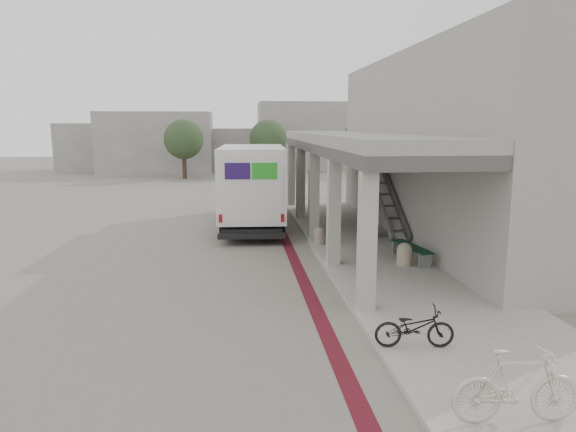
{
  "coord_description": "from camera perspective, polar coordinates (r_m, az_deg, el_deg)",
  "views": [
    {
      "loc": [
        -0.85,
        -14.64,
        4.33
      ],
      "look_at": [
        0.72,
        0.65,
        1.6
      ],
      "focal_mm": 32.0,
      "sensor_mm": 36.0,
      "label": 1
    }
  ],
  "objects": [
    {
      "name": "ground",
      "position": [
        15.29,
        -2.44,
        -6.39
      ],
      "size": [
        120.0,
        120.0,
        0.0
      ],
      "primitive_type": "plane",
      "color": "slate",
      "rests_on": "ground"
    },
    {
      "name": "fedex_truck",
      "position": [
        22.2,
        -3.95,
        3.62
      ],
      "size": [
        2.91,
        8.23,
        3.47
      ],
      "rotation": [
        0.0,
        0.0,
        -0.05
      ],
      "color": "black",
      "rests_on": "ground"
    },
    {
      "name": "distant_backdrop",
      "position": [
        50.59,
        -8.19,
        8.12
      ],
      "size": [
        28.0,
        10.0,
        6.5
      ],
      "color": "gray",
      "rests_on": "ground"
    },
    {
      "name": "tree_mid",
      "position": [
        44.75,
        -2.22,
        8.59
      ],
      "size": [
        3.2,
        3.2,
        4.8
      ],
      "color": "#38281C",
      "rests_on": "ground"
    },
    {
      "name": "bench",
      "position": [
        16.6,
        13.52,
        -3.69
      ],
      "size": [
        0.77,
        2.07,
        0.47
      ],
      "rotation": [
        0.0,
        0.0,
        0.17
      ],
      "color": "gray",
      "rests_on": "sidewalk"
    },
    {
      "name": "bike_lane_stripe",
      "position": [
        17.29,
        0.48,
        -4.41
      ],
      "size": [
        0.35,
        40.0,
        0.01
      ],
      "primitive_type": "cube",
      "color": "#55111C",
      "rests_on": "ground"
    },
    {
      "name": "bollard_near",
      "position": [
        16.06,
        12.8,
        -4.11
      ],
      "size": [
        0.46,
        0.46,
        0.69
      ],
      "color": "gray",
      "rests_on": "sidewalk"
    },
    {
      "name": "bicycle_black",
      "position": [
        10.31,
        13.87,
        -11.92
      ],
      "size": [
        1.57,
        0.69,
        0.8
      ],
      "primitive_type": "imported",
      "rotation": [
        0.0,
        0.0,
        1.47
      ],
      "color": "black",
      "rests_on": "sidewalk"
    },
    {
      "name": "tree_right",
      "position": [
        44.98,
        8.2,
        8.5
      ],
      "size": [
        3.2,
        3.2,
        4.8
      ],
      "color": "#38281C",
      "rests_on": "ground"
    },
    {
      "name": "bicycle_cream",
      "position": [
        8.31,
        24.1,
        -16.89
      ],
      "size": [
        1.9,
        0.62,
        1.13
      ],
      "primitive_type": "imported",
      "rotation": [
        0.0,
        0.0,
        1.52
      ],
      "color": "beige",
      "rests_on": "sidewalk"
    },
    {
      "name": "tree_left",
      "position": [
        42.86,
        -11.53,
        8.33
      ],
      "size": [
        3.2,
        3.2,
        4.8
      ],
      "color": "#38281C",
      "rests_on": "ground"
    },
    {
      "name": "transit_building",
      "position": [
        20.64,
        16.13,
        7.1
      ],
      "size": [
        7.6,
        17.0,
        7.0
      ],
      "color": "gray",
      "rests_on": "ground"
    },
    {
      "name": "sidewalk",
      "position": [
        16.0,
        12.08,
        -5.63
      ],
      "size": [
        4.4,
        28.0,
        0.12
      ],
      "primitive_type": "cube",
      "color": "gray",
      "rests_on": "ground"
    },
    {
      "name": "bollard_far",
      "position": [
        18.46,
        3.48,
        -2.18
      ],
      "size": [
        0.4,
        0.4,
        0.59
      ],
      "color": "gray",
      "rests_on": "sidewalk"
    },
    {
      "name": "utility_cabinet",
      "position": [
        19.85,
        9.29,
        -0.85
      ],
      "size": [
        0.56,
        0.67,
        0.99
      ],
      "primitive_type": "cube",
      "rotation": [
        0.0,
        0.0,
        -0.2
      ],
      "color": "slate",
      "rests_on": "sidewalk"
    }
  ]
}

